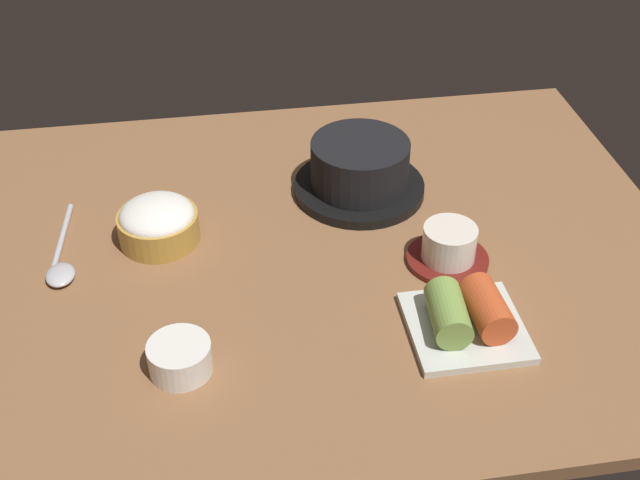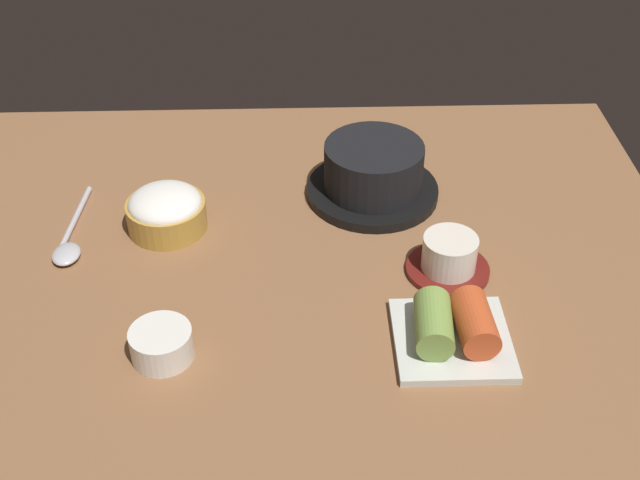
{
  "view_description": "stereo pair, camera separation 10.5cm",
  "coord_description": "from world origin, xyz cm",
  "px_view_note": "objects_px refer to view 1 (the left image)",
  "views": [
    {
      "loc": [
        -10.98,
        -83.61,
        69.26
      ],
      "look_at": [
        2.0,
        -2.0,
        5.0
      ],
      "focal_mm": 46.29,
      "sensor_mm": 36.0,
      "label": 1
    },
    {
      "loc": [
        -0.57,
        -84.6,
        69.26
      ],
      "look_at": [
        2.0,
        -2.0,
        5.0
      ],
      "focal_mm": 46.29,
      "sensor_mm": 36.0,
      "label": 2
    }
  ],
  "objects_px": {
    "rice_bowl": "(158,222)",
    "kimchi_plate": "(467,317)",
    "spoon": "(61,263)",
    "tea_cup_with_saucer": "(449,247)",
    "side_bowl_near": "(180,357)",
    "stone_pot": "(360,169)"
  },
  "relations": [
    {
      "from": "kimchi_plate",
      "to": "side_bowl_near",
      "type": "relative_size",
      "value": 1.88
    },
    {
      "from": "kimchi_plate",
      "to": "tea_cup_with_saucer",
      "type": "bearing_deg",
      "value": 83.43
    },
    {
      "from": "stone_pot",
      "to": "kimchi_plate",
      "type": "height_order",
      "value": "stone_pot"
    },
    {
      "from": "tea_cup_with_saucer",
      "to": "spoon",
      "type": "xyz_separation_m",
      "value": [
        -0.49,
        0.07,
        -0.02
      ]
    },
    {
      "from": "stone_pot",
      "to": "spoon",
      "type": "relative_size",
      "value": 1.05
    },
    {
      "from": "tea_cup_with_saucer",
      "to": "spoon",
      "type": "bearing_deg",
      "value": 172.22
    },
    {
      "from": "tea_cup_with_saucer",
      "to": "rice_bowl",
      "type": "bearing_deg",
      "value": 163.89
    },
    {
      "from": "tea_cup_with_saucer",
      "to": "stone_pot",
      "type": "bearing_deg",
      "value": 115.02
    },
    {
      "from": "stone_pot",
      "to": "rice_bowl",
      "type": "bearing_deg",
      "value": -166.37
    },
    {
      "from": "kimchi_plate",
      "to": "spoon",
      "type": "bearing_deg",
      "value": 157.91
    },
    {
      "from": "kimchi_plate",
      "to": "spoon",
      "type": "relative_size",
      "value": 0.75
    },
    {
      "from": "rice_bowl",
      "to": "kimchi_plate",
      "type": "distance_m",
      "value": 0.42
    },
    {
      "from": "side_bowl_near",
      "to": "rice_bowl",
      "type": "bearing_deg",
      "value": 95.17
    },
    {
      "from": "rice_bowl",
      "to": "kimchi_plate",
      "type": "relative_size",
      "value": 0.8
    },
    {
      "from": "stone_pot",
      "to": "spoon",
      "type": "bearing_deg",
      "value": -165.3
    },
    {
      "from": "tea_cup_with_saucer",
      "to": "side_bowl_near",
      "type": "height_order",
      "value": "tea_cup_with_saucer"
    },
    {
      "from": "rice_bowl",
      "to": "side_bowl_near",
      "type": "xyz_separation_m",
      "value": [
        0.02,
        -0.24,
        -0.01
      ]
    },
    {
      "from": "side_bowl_near",
      "to": "kimchi_plate",
      "type": "bearing_deg",
      "value": 1.72
    },
    {
      "from": "stone_pot",
      "to": "side_bowl_near",
      "type": "xyz_separation_m",
      "value": [
        -0.26,
        -0.31,
        -0.02
      ]
    },
    {
      "from": "spoon",
      "to": "kimchi_plate",
      "type": "bearing_deg",
      "value": -22.09
    },
    {
      "from": "kimchi_plate",
      "to": "spoon",
      "type": "xyz_separation_m",
      "value": [
        -0.47,
        0.19,
        -0.02
      ]
    },
    {
      "from": "rice_bowl",
      "to": "spoon",
      "type": "bearing_deg",
      "value": -162.92
    }
  ]
}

